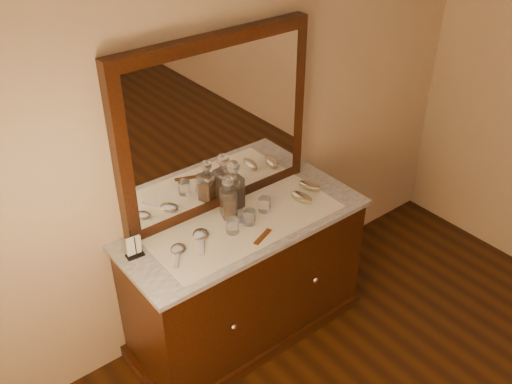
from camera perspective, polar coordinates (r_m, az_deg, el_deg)
dresser_cabinet at (r=3.43m, az=-1.05°, el=-8.96°), size 1.40×0.55×0.82m
dresser_plinth at (r=3.69m, az=-0.99°, el=-13.23°), size 1.46×0.59×0.08m
knob_left at (r=3.11m, az=-2.29°, el=-13.47°), size 0.04×0.04×0.04m
knob_right at (r=3.39m, az=6.00°, el=-8.83°), size 0.04×0.04×0.04m
marble_top at (r=3.16m, az=-1.12°, el=-3.24°), size 1.44×0.59×0.03m
mirror_frame at (r=3.06m, az=-4.03°, el=6.70°), size 1.20×0.08×1.00m
mirror_glass at (r=3.04m, az=-3.66°, el=6.48°), size 1.06×0.01×0.86m
lace_runner at (r=3.14m, az=-0.91°, el=-3.16°), size 1.10×0.45×0.00m
pin_dish at (r=3.14m, az=-1.50°, el=-2.90°), size 0.10×0.10×0.01m
comb at (r=3.03m, az=0.68°, el=-4.53°), size 0.15×0.08×0.01m
napkin_rack at (r=2.95m, az=-12.26°, el=-5.47°), size 0.10×0.06×0.14m
decanter_left at (r=3.14m, az=-2.82°, el=-0.88°), size 0.10×0.10×0.26m
decanter_right at (r=3.21m, az=-2.25°, el=0.27°), size 0.10×0.10×0.30m
brush_near at (r=3.32m, az=4.65°, el=-0.55°), size 0.09×0.16×0.04m
brush_far at (r=3.43m, az=5.46°, el=0.60°), size 0.11×0.16×0.04m
hand_mirror_outer at (r=2.95m, az=-7.91°, el=-5.95°), size 0.16×0.20×0.02m
hand_mirror_inner at (r=3.03m, az=-5.60°, el=-4.53°), size 0.17×0.22×0.02m
tumblers at (r=3.12m, az=-0.71°, el=-2.40°), size 0.34×0.12×0.08m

